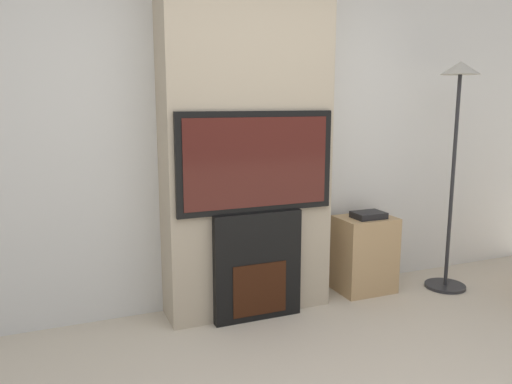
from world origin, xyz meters
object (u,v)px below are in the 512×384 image
object	(u,v)px
fireplace	(256,265)
media_stand	(365,253)
television	(256,162)
floor_lamp	(456,129)

from	to	relation	value
fireplace	media_stand	world-z (taller)	fireplace
television	fireplace	bearing A→B (deg)	90.00
fireplace	floor_lamp	xyz separation A→B (m)	(1.69, -0.07, 0.93)
fireplace	television	world-z (taller)	television
floor_lamp	television	bearing A→B (deg)	177.84
media_stand	television	bearing A→B (deg)	-172.01
television	floor_lamp	distance (m)	1.70
fireplace	television	distance (m)	0.74
fireplace	media_stand	xyz separation A→B (m)	(1.01, 0.14, -0.07)
media_stand	floor_lamp	bearing A→B (deg)	-17.05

